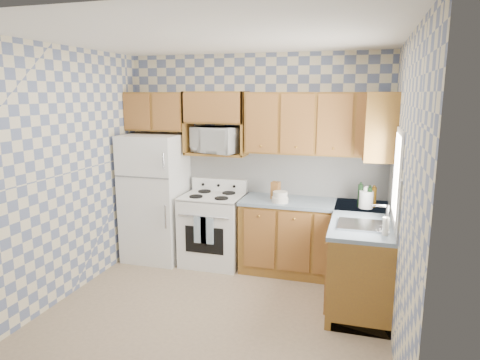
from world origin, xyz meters
name	(u,v)px	position (x,y,z in m)	size (l,w,h in m)	color
floor	(215,314)	(0.00, 0.00, 0.00)	(3.40, 3.40, 0.00)	#826D55
back_wall	(254,160)	(0.00, 1.60, 1.35)	(3.40, 0.02, 2.70)	slate
right_wall	(402,196)	(1.70, 0.00, 1.35)	(0.02, 3.20, 2.70)	slate
backsplash_back	(284,173)	(0.40, 1.59, 1.20)	(2.60, 0.01, 0.56)	white
backsplash_right	(394,193)	(1.69, 0.80, 1.20)	(0.01, 1.60, 0.56)	white
refrigerator	(155,197)	(-1.27, 1.25, 0.84)	(0.75, 0.70, 1.68)	white
stove_body	(213,230)	(-0.47, 1.28, 0.45)	(0.76, 0.65, 0.90)	white
cooktop	(213,196)	(-0.47, 1.28, 0.91)	(0.76, 0.65, 0.03)	silver
backguard	(220,185)	(-0.47, 1.55, 1.00)	(0.76, 0.08, 0.17)	white
dish_towel_left	(200,230)	(-0.51, 0.93, 0.56)	(0.16, 0.03, 0.34)	navy
dish_towel_right	(207,230)	(-0.42, 0.93, 0.56)	(0.16, 0.03, 0.34)	navy
base_cabinets_back	(313,239)	(0.82, 1.30, 0.44)	(1.75, 0.60, 0.88)	brown
base_cabinets_right	(361,259)	(1.40, 0.80, 0.44)	(0.60, 1.60, 0.88)	brown
countertop_back	(314,203)	(0.82, 1.30, 0.90)	(1.77, 0.63, 0.04)	slate
countertop_right	(363,218)	(1.40, 0.80, 0.90)	(0.63, 1.60, 0.04)	slate
upper_cabinets_back	(318,124)	(0.82, 1.44, 1.85)	(1.75, 0.33, 0.74)	brown
upper_cabinets_fridge	(158,111)	(-1.29, 1.44, 1.97)	(0.82, 0.33, 0.50)	brown
upper_cabinets_right	(381,126)	(1.53, 1.25, 1.85)	(0.33, 0.70, 0.74)	brown
microwave_shelf	(216,154)	(-0.47, 1.44, 1.44)	(0.80, 0.33, 0.03)	brown
microwave	(217,140)	(-0.46, 1.44, 1.62)	(0.61, 0.41, 0.34)	white
sink	(363,226)	(1.40, 0.45, 0.93)	(0.48, 0.40, 0.03)	#B7B7BC
window	(397,175)	(1.69, 0.45, 1.45)	(0.02, 0.66, 0.86)	white
bottle_0	(360,196)	(1.36, 1.21, 1.05)	(0.06, 0.06, 0.26)	black
bottle_1	(369,198)	(1.46, 1.15, 1.04)	(0.06, 0.06, 0.25)	black
bottle_2	(374,197)	(1.51, 1.25, 1.03)	(0.06, 0.06, 0.23)	#603D0C
knife_block	(276,190)	(0.35, 1.31, 1.03)	(0.10, 0.10, 0.21)	brown
electric_kettle	(366,199)	(1.42, 1.17, 1.02)	(0.16, 0.16, 0.20)	white
food_containers	(280,197)	(0.43, 1.15, 0.99)	(0.20, 0.20, 0.13)	beige
soap_bottle	(386,226)	(1.60, 0.22, 1.01)	(0.06, 0.06, 0.17)	beige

